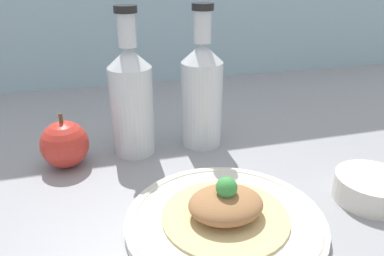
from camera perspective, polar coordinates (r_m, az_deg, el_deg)
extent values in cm
cube|color=gray|center=(69.17, 5.67, -6.56)|extent=(180.00, 110.00, 4.00)
cylinder|color=silver|center=(52.71, 5.05, -13.99)|extent=(27.22, 27.22, 1.32)
torus|color=silver|center=(52.43, 5.07, -13.59)|extent=(25.97, 25.97, 0.93)
cylinder|color=#D6BC7F|center=(52.19, 5.09, -13.25)|extent=(17.33, 17.33, 0.40)
ellipsoid|color=#9E6B42|center=(51.02, 5.17, -11.49)|extent=(10.16, 8.63, 3.54)
sphere|color=green|center=(49.55, 5.28, -9.01)|extent=(2.86, 2.86, 2.86)
cylinder|color=silver|center=(68.93, -9.07, 2.56)|extent=(7.76, 7.76, 16.36)
cone|color=silver|center=(66.01, -9.64, 10.60)|extent=(7.76, 7.76, 3.49)
cylinder|color=silver|center=(65.13, -9.92, 14.48)|extent=(3.10, 3.10, 5.57)
cylinder|color=black|center=(64.68, -10.14, 17.43)|extent=(3.88, 3.88, 1.20)
cylinder|color=silver|center=(71.41, 1.49, 3.63)|extent=(7.76, 7.76, 16.36)
cone|color=silver|center=(68.59, 1.58, 11.42)|extent=(7.76, 7.76, 3.49)
cylinder|color=silver|center=(67.75, 1.62, 15.17)|extent=(3.10, 3.10, 5.57)
cylinder|color=black|center=(67.32, 1.66, 18.02)|extent=(3.88, 3.88, 1.20)
sphere|color=red|center=(68.42, -18.82, -2.35)|extent=(8.29, 8.29, 8.29)
cylinder|color=brown|center=(66.54, -19.36, 1.36)|extent=(0.66, 0.66, 1.87)
cylinder|color=silver|center=(62.92, 25.65, -8.27)|extent=(10.91, 10.91, 3.87)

